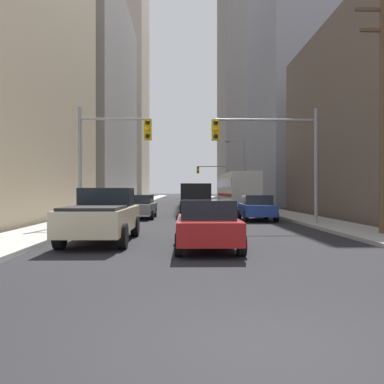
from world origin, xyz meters
name	(u,v)px	position (x,y,z in m)	size (l,w,h in m)	color
ground_plane	(264,356)	(0.00, 0.00, 0.00)	(400.00, 400.00, 0.00)	black
sidewalk_left	(138,203)	(-6.66, 50.00, 0.07)	(2.53, 160.00, 0.15)	#9E9E99
sidewalk_right	(237,203)	(6.66, 50.00, 0.07)	(2.53, 160.00, 0.15)	#9E9E99
city_bus	(237,189)	(4.45, 34.29, 1.93)	(2.69, 11.54, 3.40)	silver
pickup_truck_beige	(103,215)	(-3.68, 10.00, 0.93)	(2.20, 5.42, 1.90)	#C6B793
cargo_van_black	(195,198)	(0.10, 24.50, 1.29)	(2.16, 5.23, 2.26)	black
sedan_red	(207,224)	(-0.11, 8.01, 0.77)	(1.95, 4.22, 1.52)	maroon
sedan_grey	(140,206)	(-3.54, 21.68, 0.77)	(1.96, 4.27, 1.52)	slate
sedan_blue	(257,208)	(3.65, 19.88, 0.77)	(1.95, 4.25, 1.52)	navy
sedan_white	(189,200)	(-0.05, 37.43, 0.77)	(1.95, 4.21, 1.52)	white
traffic_signal_near_left	(111,146)	(-4.43, 16.15, 4.04)	(3.70, 0.44, 6.00)	gray
traffic_signal_near_right	(270,145)	(3.62, 16.15, 4.12)	(5.43, 0.44, 6.00)	gray
traffic_signal_far_right	(213,175)	(4.01, 56.86, 4.08)	(4.60, 0.44, 6.00)	gray
utility_pole_right	(383,109)	(6.92, 11.11, 4.97)	(2.20, 0.28, 9.41)	brown
street_lamp_right	(241,166)	(5.76, 40.52, 4.52)	(2.19, 0.32, 7.50)	gray
building_left_mid_office	(31,100)	(-20.63, 49.78, 13.67)	(24.63, 28.91, 27.34)	gray
building_left_far_tower	(104,35)	(-18.34, 88.92, 37.26)	(18.93, 20.65, 74.51)	#B7A893
building_right_mid_block	(319,68)	(16.57, 46.71, 17.26)	(15.11, 18.06, 34.52)	#93939E
building_right_far_highrise	(252,57)	(15.53, 89.40, 32.77)	(14.15, 21.83, 65.54)	gray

